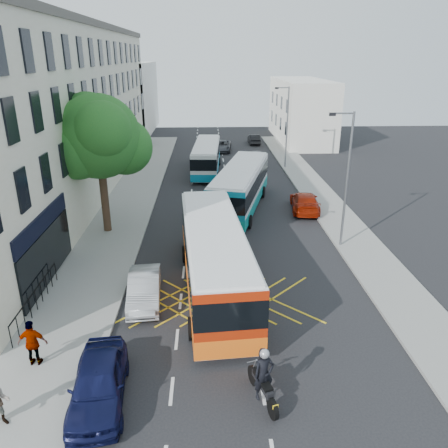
{
  "coord_description": "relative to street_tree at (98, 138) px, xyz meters",
  "views": [
    {
      "loc": [
        -1.84,
        -12.25,
        11.06
      ],
      "look_at": [
        -0.93,
        10.51,
        2.2
      ],
      "focal_mm": 35.0,
      "sensor_mm": 36.0,
      "label": 1
    }
  ],
  "objects": [
    {
      "name": "terrace_main",
      "position": [
        -5.49,
        9.52,
        0.46
      ],
      "size": [
        8.3,
        45.0,
        13.5
      ],
      "color": "beige",
      "rests_on": "ground"
    },
    {
      "name": "pavement_left",
      "position": [
        0.01,
        0.03,
        -6.22
      ],
      "size": [
        5.0,
        70.0,
        0.15
      ],
      "primitive_type": "cube",
      "color": "gray",
      "rests_on": "ground"
    },
    {
      "name": "pavement_right",
      "position": [
        16.01,
        0.03,
        -6.22
      ],
      "size": [
        3.0,
        70.0,
        0.15
      ],
      "primitive_type": "cube",
      "color": "gray",
      "rests_on": "ground"
    },
    {
      "name": "lamp_near",
      "position": [
        14.71,
        -2.97,
        -1.68
      ],
      "size": [
        1.45,
        0.15,
        8.0
      ],
      "color": "slate",
      "rests_on": "pavement_right"
    },
    {
      "name": "motorbike",
      "position": [
        8.45,
        -15.53,
        -5.3
      ],
      "size": [
        0.92,
        2.32,
        2.11
      ],
      "rotation": [
        0.0,
        0.0,
        0.29
      ],
      "color": "black",
      "rests_on": "ground"
    },
    {
      "name": "building_right",
      "position": [
        19.51,
        33.03,
        -2.29
      ],
      "size": [
        6.0,
        18.0,
        8.0
      ],
      "primitive_type": "cube",
      "color": "silver",
      "rests_on": "ground"
    },
    {
      "name": "ground",
      "position": [
        8.51,
        -14.97,
        -6.29
      ],
      "size": [
        120.0,
        120.0,
        0.0
      ],
      "primitive_type": "plane",
      "color": "black",
      "rests_on": "ground"
    },
    {
      "name": "parked_car_blue",
      "position": [
        2.91,
        -15.31,
        -5.54
      ],
      "size": [
        2.19,
        4.57,
        1.51
      ],
      "primitive_type": "imported",
      "rotation": [
        0.0,
        0.0,
        0.1
      ],
      "color": "#0D1137",
      "rests_on": "ground"
    },
    {
      "name": "bus_near",
      "position": [
        6.98,
        -7.85,
        -4.51
      ],
      "size": [
        3.74,
        12.2,
        3.38
      ],
      "rotation": [
        0.0,
        0.0,
        0.08
      ],
      "color": "silver",
      "rests_on": "ground"
    },
    {
      "name": "street_tree",
      "position": [
        0.0,
        0.0,
        0.0
      ],
      "size": [
        6.3,
        5.7,
        8.8
      ],
      "color": "#382619",
      "rests_on": "pavement_left"
    },
    {
      "name": "bus_far",
      "position": [
        6.65,
        15.78,
        -4.77
      ],
      "size": [
        3.01,
        10.42,
        2.9
      ],
      "rotation": [
        0.0,
        0.0,
        -0.06
      ],
      "color": "silver",
      "rests_on": "ground"
    },
    {
      "name": "pedestrian_far",
      "position": [
        0.12,
        -13.48,
        -5.21
      ],
      "size": [
        1.1,
        0.48,
        1.87
      ],
      "primitive_type": "imported",
      "rotation": [
        0.0,
        0.0,
        3.12
      ],
      "color": "gray",
      "rests_on": "pavement_left"
    },
    {
      "name": "bus_mid",
      "position": [
        9.18,
        4.39,
        -4.57
      ],
      "size": [
        5.51,
        11.9,
        3.26
      ],
      "rotation": [
        0.0,
        0.0,
        -0.25
      ],
      "color": "silver",
      "rests_on": "ground"
    },
    {
      "name": "distant_car_silver",
      "position": [
        12.09,
        19.7,
        -5.61
      ],
      "size": [
        1.72,
        4.05,
        1.37
      ],
      "primitive_type": "imported",
      "rotation": [
        0.0,
        0.0,
        3.17
      ],
      "color": "#B1B3BA",
      "rests_on": "ground"
    },
    {
      "name": "red_hatchback",
      "position": [
        14.01,
        3.77,
        -5.59
      ],
      "size": [
        2.52,
        5.07,
        1.41
      ],
      "primitive_type": "imported",
      "rotation": [
        0.0,
        0.0,
        3.03
      ],
      "color": "#9F1D06",
      "rests_on": "ground"
    },
    {
      "name": "lamp_far",
      "position": [
        14.71,
        17.03,
        -1.68
      ],
      "size": [
        1.45,
        0.15,
        8.0
      ],
      "color": "slate",
      "rests_on": "pavement_right"
    },
    {
      "name": "terrace_far",
      "position": [
        -5.49,
        40.03,
        -1.29
      ],
      "size": [
        8.0,
        20.0,
        10.0
      ],
      "primitive_type": "cube",
      "color": "silver",
      "rests_on": "ground"
    },
    {
      "name": "distant_car_dark",
      "position": [
        12.95,
        30.37,
        -5.66
      ],
      "size": [
        1.4,
        3.84,
        1.26
      ],
      "primitive_type": "imported",
      "rotation": [
        0.0,
        0.0,
        3.16
      ],
      "color": "black",
      "rests_on": "ground"
    },
    {
      "name": "railings",
      "position": [
        -1.19,
        -9.67,
        -5.57
      ],
      "size": [
        0.08,
        5.6,
        1.14
      ],
      "primitive_type": null,
      "color": "black",
      "rests_on": "pavement_left"
    },
    {
      "name": "parked_car_silver",
      "position": [
        3.61,
        -8.9,
        -5.6
      ],
      "size": [
        1.79,
        4.29,
        1.38
      ],
      "primitive_type": "imported",
      "rotation": [
        0.0,
        0.0,
        0.08
      ],
      "color": "#999CA0",
      "rests_on": "ground"
    },
    {
      "name": "distant_car_grey",
      "position": [
        8.58,
        25.9,
        -5.66
      ],
      "size": [
        2.49,
        4.7,
        1.26
      ],
      "primitive_type": "imported",
      "rotation": [
        0.0,
        0.0,
        -0.09
      ],
      "color": "#414248",
      "rests_on": "ground"
    }
  ]
}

